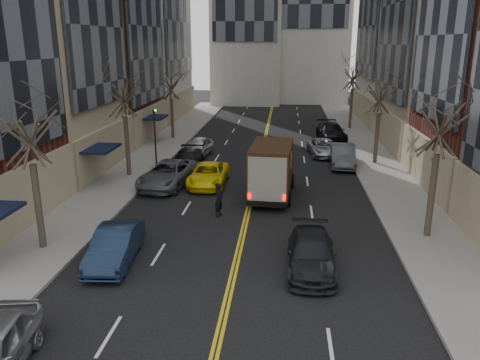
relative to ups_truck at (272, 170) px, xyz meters
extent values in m
cube|color=slate|center=(-10.20, 10.45, -1.60)|extent=(4.00, 66.00, 0.15)
cube|color=slate|center=(7.80, 10.45, -1.60)|extent=(4.00, 66.00, 0.15)
cube|color=#4C301E|center=(-16.70, 16.45, 10.33)|extent=(9.00, 12.00, 24.00)
cube|color=black|center=(-11.20, 1.45, 0.73)|extent=(2.00, 3.00, 0.15)
cube|color=black|center=(-12.10, 1.45, -0.32)|extent=(0.20, 3.00, 2.50)
cube|color=black|center=(-11.20, 14.45, 0.73)|extent=(2.00, 3.00, 0.15)
cube|color=black|center=(-12.10, 14.45, -0.32)|extent=(0.20, 3.00, 2.50)
cylinder|color=#382D23|center=(-10.00, -8.55, 0.39)|extent=(0.30, 0.30, 3.83)
cylinder|color=#382D23|center=(-10.00, 3.45, 0.50)|extent=(0.30, 0.30, 4.05)
cylinder|color=#382D23|center=(-10.00, 16.45, 0.32)|extent=(0.30, 0.30, 3.69)
cylinder|color=#382D23|center=(7.60, -5.55, 0.46)|extent=(0.30, 0.30, 3.96)
cylinder|color=#382D23|center=(7.60, 8.45, 0.37)|extent=(0.30, 0.30, 3.78)
cylinder|color=#382D23|center=(7.60, 23.45, 0.55)|extent=(0.30, 0.30, 4.14)
cylinder|color=black|center=(-8.60, 5.45, 0.38)|extent=(0.12, 0.12, 3.80)
imported|color=black|center=(-8.60, 5.45, 2.73)|extent=(0.15, 0.18, 0.90)
sphere|color=#0CE526|center=(-8.45, 5.35, 2.68)|extent=(0.14, 0.14, 0.14)
cube|color=black|center=(0.00, 0.00, -1.15)|extent=(2.45, 6.19, 0.28)
cube|color=black|center=(0.13, 2.23, -0.20)|extent=(2.32, 1.74, 1.99)
cube|color=black|center=(-0.03, -0.52, 0.22)|extent=(2.55, 4.78, 2.85)
cube|color=black|center=(-0.17, -2.92, -1.15)|extent=(2.19, 0.30, 0.28)
cube|color=red|center=(-1.12, -2.88, -0.72)|extent=(0.17, 0.07, 0.33)
cube|color=red|center=(0.77, -3.00, -0.72)|extent=(0.17, 0.07, 0.33)
cube|color=gold|center=(-1.18, -0.41, 0.79)|extent=(0.09, 0.86, 0.85)
cube|color=gold|center=(1.13, -0.54, 0.79)|extent=(0.09, 0.86, 0.85)
cylinder|color=black|center=(-1.00, 2.06, -1.22)|extent=(0.32, 0.93, 0.91)
cylinder|color=black|center=(1.24, 1.92, -1.22)|extent=(0.32, 0.93, 0.91)
cylinder|color=black|center=(-1.21, -1.55, -1.22)|extent=(0.32, 0.93, 0.91)
cylinder|color=black|center=(1.02, -1.68, -1.22)|extent=(0.32, 0.93, 0.91)
imported|color=black|center=(1.93, -9.29, -0.98)|extent=(2.00, 4.79, 1.38)
cube|color=black|center=(1.93, -8.60, -0.43)|extent=(0.13, 0.04, 0.09)
cube|color=blue|center=(1.93, -8.63, -0.43)|extent=(0.10, 0.01, 0.06)
imported|color=yellow|center=(-4.18, 2.01, -0.99)|extent=(2.29, 4.95, 1.37)
imported|color=black|center=(-2.68, -3.57, -0.75)|extent=(0.59, 0.76, 1.84)
imported|color=#111F36|center=(-6.30, -9.43, -0.93)|extent=(1.92, 4.63, 1.49)
imported|color=#52545A|center=(-6.75, 1.53, -0.88)|extent=(3.38, 6.01, 1.59)
imported|color=black|center=(-6.30, 5.43, -0.95)|extent=(2.16, 5.04, 1.45)
imported|color=#A4A7AC|center=(-6.30, 9.57, -0.90)|extent=(2.31, 4.74, 1.56)
imported|color=#44464B|center=(5.10, 7.75, -0.86)|extent=(2.03, 5.02, 1.62)
imported|color=#ADAFB5|center=(3.90, 11.15, -1.02)|extent=(2.69, 4.93, 1.31)
imported|color=black|center=(5.10, 17.53, -0.87)|extent=(2.86, 5.78, 1.61)
camera|label=1|loc=(0.72, -26.96, 7.35)|focal=35.00mm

